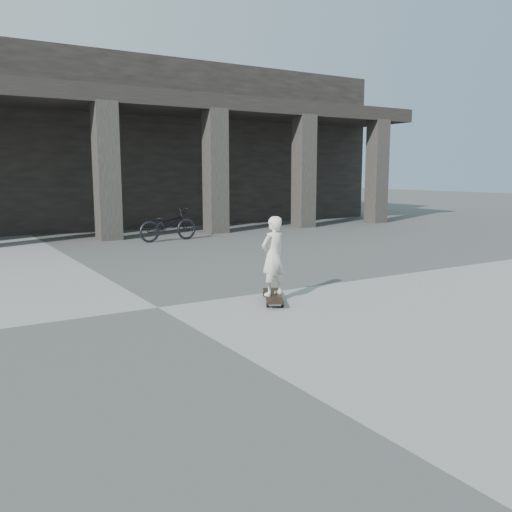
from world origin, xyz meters
TOP-DOWN VIEW (x-y plane):
  - ground at (0.00, 0.00)m, footprint 90.00×90.00m
  - colonnade at (-0.00, 13.77)m, footprint 28.00×8.82m
  - longboard at (1.66, -0.58)m, footprint 0.72×1.05m
  - child at (1.66, -0.58)m, footprint 0.50×0.38m
  - bicycle at (3.17, 7.30)m, footprint 1.88×0.83m

SIDE VIEW (x-z plane):
  - ground at x=0.00m, z-range 0.00..0.00m
  - longboard at x=1.66m, z-range 0.03..0.14m
  - bicycle at x=3.17m, z-range 0.00..0.96m
  - child at x=1.66m, z-range 0.11..1.33m
  - colonnade at x=0.00m, z-range 0.03..6.03m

